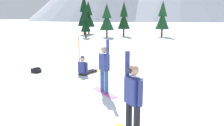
% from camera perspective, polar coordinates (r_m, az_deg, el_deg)
% --- Properties ---
extents(ground_plane, '(800.00, 800.00, 0.00)m').
position_cam_1_polar(ground_plane, '(6.53, -23.61, -14.57)').
color(ground_plane, silver).
extents(snowboarder_foreground, '(1.35, 1.10, 2.03)m').
position_cam_1_polar(snowboarder_foreground, '(5.09, 5.41, -9.27)').
color(snowboarder_foreground, yellow).
rests_on(snowboarder_foreground, ground_plane).
extents(snowboarder_midground, '(1.36, 1.04, 2.02)m').
position_cam_1_polar(snowboarder_midground, '(8.21, -2.00, -1.23)').
color(snowboarder_midground, pink).
rests_on(snowboarder_midground, ground_plane).
extents(snowboarder_background, '(0.74, 1.79, 0.97)m').
position_cam_1_polar(snowboarder_background, '(11.15, -6.87, -1.22)').
color(snowboarder_background, black).
rests_on(snowboarder_background, ground_plane).
extents(backpack_black, '(0.53, 0.34, 0.27)m').
position_cam_1_polar(backpack_black, '(12.16, -18.81, -1.73)').
color(backpack_black, black).
rests_on(backpack_black, ground_plane).
extents(trail_marker_pole, '(0.06, 0.06, 1.64)m').
position_cam_1_polar(trail_marker_pole, '(14.01, -8.43, 3.32)').
color(trail_marker_pole, orange).
rests_on(trail_marker_pole, ground_plane).
extents(pine_tree_young, '(2.12, 2.12, 4.85)m').
position_cam_1_polar(pine_tree_young, '(32.74, -1.34, 11.20)').
color(pine_tree_young, '#472D19').
rests_on(pine_tree_young, ground_plane).
extents(pine_tree_twin, '(2.07, 2.07, 5.28)m').
position_cam_1_polar(pine_tree_twin, '(34.16, 12.79, 11.32)').
color(pine_tree_twin, '#472D19').
rests_on(pine_tree_twin, ground_plane).
extents(pine_tree_broad, '(1.93, 1.93, 5.23)m').
position_cam_1_polar(pine_tree_broad, '(34.58, 3.05, 11.53)').
color(pine_tree_broad, '#472D19').
rests_on(pine_tree_broad, ground_plane).
extents(pine_tree_slender, '(2.26, 2.26, 6.65)m').
position_cam_1_polar(pine_tree_slender, '(38.66, -7.15, 12.59)').
color(pine_tree_slender, '#472D19').
rests_on(pine_tree_slender, ground_plane).
extents(pine_tree_leaning, '(2.25, 2.25, 5.73)m').
position_cam_1_polar(pine_tree_leaning, '(40.54, -6.03, 11.85)').
color(pine_tree_leaning, '#472D19').
rests_on(pine_tree_leaning, ground_plane).
extents(pine_tree_tall, '(1.42, 1.42, 4.11)m').
position_cam_1_polar(pine_tree_tall, '(31.87, -6.79, 10.38)').
color(pine_tree_tall, '#472D19').
rests_on(pine_tree_tall, ground_plane).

